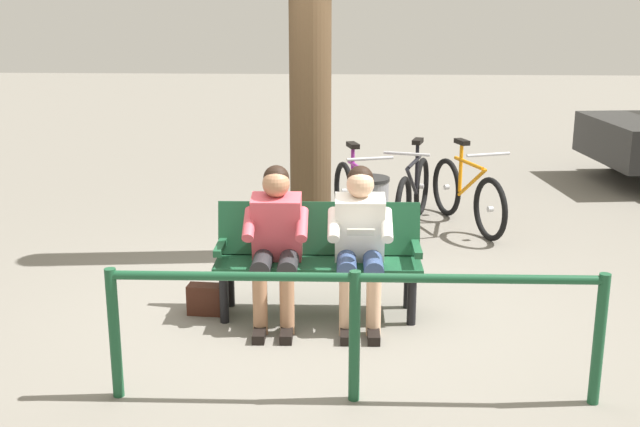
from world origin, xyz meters
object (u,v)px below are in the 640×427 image
object	(u,v)px
handbag	(207,299)
bicycle_red	(357,200)
bench	(319,251)
bicycle_purple	(467,195)
bicycle_silver	(413,194)
tree_trunk	(310,60)
person_companion	(276,237)
person_reading	(360,238)
litter_bin	(370,220)

from	to	relation	value
handbag	bicycle_red	xyz separation A→B (m)	(-1.19, -2.32, 0.24)
bench	bicycle_purple	size ratio (longest dim) A/B	1.00
bench	bicycle_silver	distance (m)	2.66
tree_trunk	bicycle_red	size ratio (longest dim) A/B	2.31
person_companion	handbag	xyz separation A→B (m)	(0.56, -0.07, -0.54)
person_reading	handbag	size ratio (longest dim) A/B	4.00
person_companion	bicycle_purple	xyz separation A→B (m)	(-1.81, -2.65, -0.30)
tree_trunk	bicycle_red	xyz separation A→B (m)	(-0.45, -0.79, -1.51)
bench	person_reading	xyz separation A→B (m)	(-0.32, 0.16, 0.16)
litter_bin	bicycle_silver	size ratio (longest dim) A/B	0.50
handbag	litter_bin	world-z (taller)	litter_bin
litter_bin	bicycle_red	xyz separation A→B (m)	(0.12, -0.98, -0.05)
bicycle_purple	bicycle_red	xyz separation A→B (m)	(1.19, 0.26, 0.00)
bicycle_purple	bicycle_red	distance (m)	1.22
person_reading	bicycle_silver	distance (m)	2.73
bench	tree_trunk	bearing A→B (deg)	-85.41
handbag	litter_bin	bearing A→B (deg)	-134.23
person_reading	person_companion	distance (m)	0.64
person_companion	litter_bin	world-z (taller)	person_companion
person_companion	tree_trunk	size ratio (longest dim) A/B	0.32
person_companion	handbag	bearing A→B (deg)	-8.42
handbag	bicycle_silver	xyz separation A→B (m)	(-1.79, -2.59, 0.24)
person_companion	bicycle_silver	world-z (taller)	person_companion
tree_trunk	person_companion	bearing A→B (deg)	83.81
handbag	litter_bin	xyz separation A→B (m)	(-1.30, -1.34, 0.29)
person_reading	bicycle_red	size ratio (longest dim) A/B	0.74
bicycle_purple	handbag	bearing A→B (deg)	-62.27
bicycle_purple	bicycle_red	world-z (taller)	same
bicycle_silver	handbag	bearing A→B (deg)	-19.62
bicycle_purple	bench	bearing A→B (deg)	-50.71
person_reading	bench	bearing A→B (deg)	-27.24
bench	bicycle_silver	world-z (taller)	bicycle_silver
litter_bin	bicycle_red	distance (m)	0.99
person_reading	handbag	world-z (taller)	person_reading
person_companion	tree_trunk	xyz separation A→B (m)	(-0.17, -1.60, 1.21)
person_reading	bicycle_silver	world-z (taller)	person_reading
handbag	bicycle_red	size ratio (longest dim) A/B	0.18
person_companion	bicycle_purple	distance (m)	3.23
tree_trunk	bicycle_red	world-z (taller)	tree_trunk
tree_trunk	bicycle_silver	size ratio (longest dim) A/B	2.29
handbag	person_companion	bearing A→B (deg)	172.73
bench	person_companion	xyz separation A→B (m)	(0.32, 0.17, 0.16)
person_companion	bench	bearing A→B (deg)	-152.89
bench	person_companion	world-z (taller)	person_companion
bench	bicycle_purple	world-z (taller)	bicycle_purple
tree_trunk	litter_bin	size ratio (longest dim) A/B	4.56
bench	handbag	distance (m)	0.97
tree_trunk	handbag	bearing A→B (deg)	64.23
bicycle_purple	bicycle_silver	size ratio (longest dim) A/B	0.98
bicycle_red	person_companion	bearing A→B (deg)	-31.72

